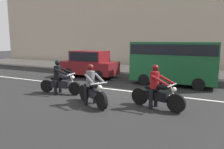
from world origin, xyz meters
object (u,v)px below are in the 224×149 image
object	(u,v)px
motorcycle_with_rider_black_leather	(60,80)
parked_van_forest_green	(174,60)
motorcycle_with_rider_crimson	(157,91)
street_sign_post	(205,54)
motorcycle_with_rider_gray	(92,89)
parked_hatchback_maroon	(90,64)

from	to	relation	value
motorcycle_with_rider_black_leather	parked_van_forest_green	world-z (taller)	parked_van_forest_green
motorcycle_with_rider_black_leather	parked_van_forest_green	distance (m)	6.33
motorcycle_with_rider_crimson	street_sign_post	bearing A→B (deg)	83.92
parked_van_forest_green	street_sign_post	world-z (taller)	parked_van_forest_green
motorcycle_with_rider_gray	parked_hatchback_maroon	world-z (taller)	parked_hatchback_maroon
motorcycle_with_rider_black_leather	motorcycle_with_rider_gray	size ratio (longest dim) A/B	1.15
street_sign_post	parked_hatchback_maroon	bearing A→B (deg)	-146.54
motorcycle_with_rider_black_leather	parked_hatchback_maroon	size ratio (longest dim) A/B	0.58
motorcycle_with_rider_black_leather	street_sign_post	distance (m)	10.80
motorcycle_with_rider_black_leather	parked_hatchback_maroon	xyz separation A→B (m)	(-1.25, 4.56, 0.29)
motorcycle_with_rider_gray	parked_van_forest_green	distance (m)	5.78
parked_van_forest_green	parked_hatchback_maroon	size ratio (longest dim) A/B	1.21
motorcycle_with_rider_gray	parked_hatchback_maroon	distance (m)	6.47
motorcycle_with_rider_crimson	motorcycle_with_rider_black_leather	world-z (taller)	motorcycle_with_rider_crimson
motorcycle_with_rider_crimson	street_sign_post	world-z (taller)	street_sign_post
motorcycle_with_rider_black_leather	motorcycle_with_rider_crimson	bearing A→B (deg)	-1.72
motorcycle_with_rider_crimson	motorcycle_with_rider_black_leather	size ratio (longest dim) A/B	0.99
motorcycle_with_rider_crimson	parked_van_forest_green	size ratio (longest dim) A/B	0.47
motorcycle_with_rider_gray	street_sign_post	xyz separation A→B (m)	(3.37, 9.98, 0.87)
motorcycle_with_rider_black_leather	street_sign_post	size ratio (longest dim) A/B	0.96
motorcycle_with_rider_crimson	parked_van_forest_green	bearing A→B (deg)	93.72
motorcycle_with_rider_crimson	street_sign_post	distance (m)	9.37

